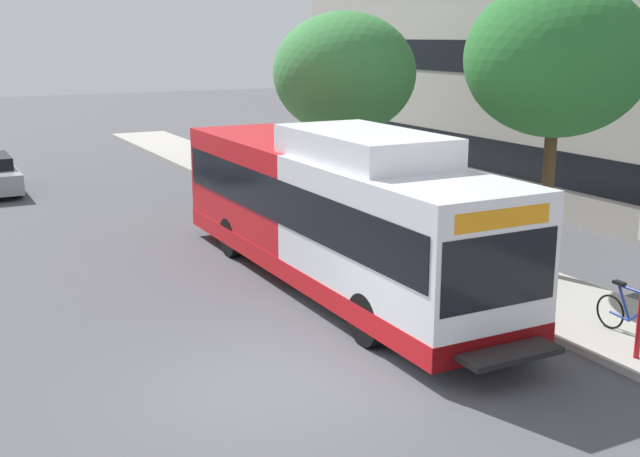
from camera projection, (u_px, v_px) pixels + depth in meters
ground_plane at (136, 264)px, 19.65m from camera, size 120.00×120.00×0.00m
sidewalk_curb at (414, 246)px, 21.07m from camera, size 3.00×56.00×0.14m
transit_bus at (331, 212)px, 17.61m from camera, size 2.58×12.25×3.65m
bicycle_parked at (634, 316)px, 14.35m from camera, size 0.52×1.76×1.02m
street_tree_near_stop at (557, 59)px, 17.22m from camera, size 4.04×4.04×6.62m
street_tree_mid_block at (344, 74)px, 24.76m from camera, size 4.50×4.50×6.15m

